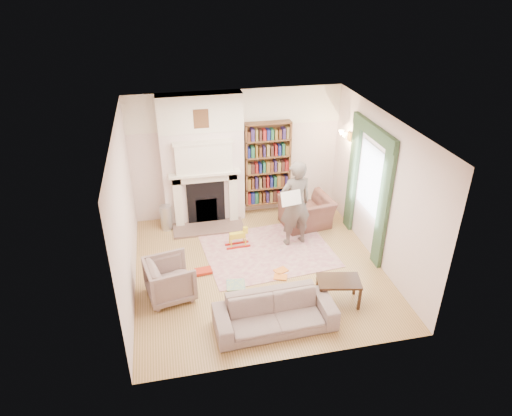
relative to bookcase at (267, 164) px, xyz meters
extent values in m
plane|color=olive|center=(-0.65, -2.12, -1.18)|extent=(4.50, 4.50, 0.00)
plane|color=white|center=(-0.65, -2.12, 1.62)|extent=(4.50, 4.50, 0.00)
plane|color=silver|center=(-0.65, 0.13, 0.22)|extent=(4.50, 0.00, 4.50)
plane|color=silver|center=(-0.65, -4.37, 0.22)|extent=(4.50, 0.00, 4.50)
plane|color=silver|center=(-2.90, -2.12, 0.22)|extent=(0.00, 4.50, 4.50)
plane|color=silver|center=(1.60, -2.12, 0.22)|extent=(0.00, 4.50, 4.50)
cube|color=silver|center=(-1.40, -0.04, 0.22)|extent=(1.70, 0.35, 2.80)
cube|color=silver|center=(-1.40, -0.33, 0.04)|extent=(1.47, 0.24, 0.05)
cube|color=black|center=(-1.40, -0.24, -0.68)|extent=(0.80, 0.06, 0.96)
cube|color=silver|center=(-1.40, -0.31, 0.38)|extent=(1.15, 0.18, 0.62)
cube|color=brown|center=(0.00, 0.00, 0.00)|extent=(1.00, 0.24, 1.85)
cube|color=silver|center=(1.58, -1.72, 0.27)|extent=(0.02, 0.90, 1.30)
cube|color=#2B422A|center=(1.55, -2.42, 0.02)|extent=(0.07, 0.32, 2.40)
cube|color=#2B422A|center=(1.55, -1.02, 0.02)|extent=(0.07, 0.32, 2.40)
cube|color=#2B422A|center=(1.54, -1.72, 1.20)|extent=(0.09, 1.70, 0.24)
cube|color=beige|center=(-0.35, -1.61, -1.17)|extent=(2.61, 2.10, 0.01)
imported|color=#54302D|center=(0.68, -0.80, -0.85)|extent=(1.13, 1.02, 0.66)
imported|color=gray|center=(-2.28, -2.59, -0.82)|extent=(0.90, 0.89, 0.70)
imported|color=#9C9581|center=(-0.74, -3.68, -0.90)|extent=(1.90, 0.80, 0.55)
imported|color=#544B43|center=(0.23, -1.40, -0.28)|extent=(0.72, 0.54, 1.80)
cube|color=white|center=(0.08, -1.60, -0.04)|extent=(0.41, 0.18, 0.27)
cylinder|color=#ADB0B5|center=(-2.27, -0.32, -0.90)|extent=(0.31, 0.31, 0.55)
cube|color=#D4CD4A|center=(-1.16, -2.56, -1.15)|extent=(0.36, 0.36, 0.03)
cube|color=#AC2613|center=(-1.68, -2.05, -1.14)|extent=(0.33, 0.23, 0.05)
cube|color=red|center=(-0.33, -2.49, -1.16)|extent=(0.29, 0.25, 0.02)
cube|color=red|center=(-0.27, -2.30, -1.16)|extent=(0.29, 0.26, 0.02)
camera|label=1|loc=(-2.15, -8.91, 3.89)|focal=32.00mm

